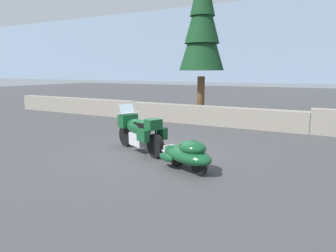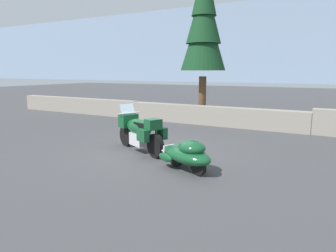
# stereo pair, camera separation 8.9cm
# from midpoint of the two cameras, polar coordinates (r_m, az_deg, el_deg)

# --- Properties ---
(ground_plane) EXTENTS (80.00, 80.00, 0.00)m
(ground_plane) POSITION_cam_midpoint_polar(r_m,az_deg,el_deg) (9.01, -3.73, -4.65)
(ground_plane) COLOR #424244
(stone_guard_wall) EXTENTS (24.00, 0.56, 0.96)m
(stone_guard_wall) POSITION_cam_midpoint_polar(r_m,az_deg,el_deg) (13.24, 9.15, 1.98)
(stone_guard_wall) COLOR gray
(stone_guard_wall) RESTS_ON ground
(distant_ridgeline) EXTENTS (240.00, 80.00, 16.00)m
(distant_ridgeline) POSITION_cam_midpoint_polar(r_m,az_deg,el_deg) (102.65, 26.16, 12.42)
(distant_ridgeline) COLOR #7F93AD
(distant_ridgeline) RESTS_ON ground
(touring_motorcycle) EXTENTS (2.15, 1.32, 1.33)m
(touring_motorcycle) POSITION_cam_midpoint_polar(r_m,az_deg,el_deg) (8.83, -5.71, -0.85)
(touring_motorcycle) COLOR black
(touring_motorcycle) RESTS_ON ground
(car_shaped_trailer) EXTENTS (2.14, 1.28, 0.76)m
(car_shaped_trailer) POSITION_cam_midpoint_polar(r_m,az_deg,el_deg) (7.13, 3.34, -5.24)
(car_shaped_trailer) COLOR black
(car_shaped_trailer) RESTS_ON ground
(pine_tree_tall) EXTENTS (2.05, 2.05, 7.22)m
(pine_tree_tall) POSITION_cam_midpoint_polar(r_m,az_deg,el_deg) (14.43, 6.29, 19.00)
(pine_tree_tall) COLOR brown
(pine_tree_tall) RESTS_ON ground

